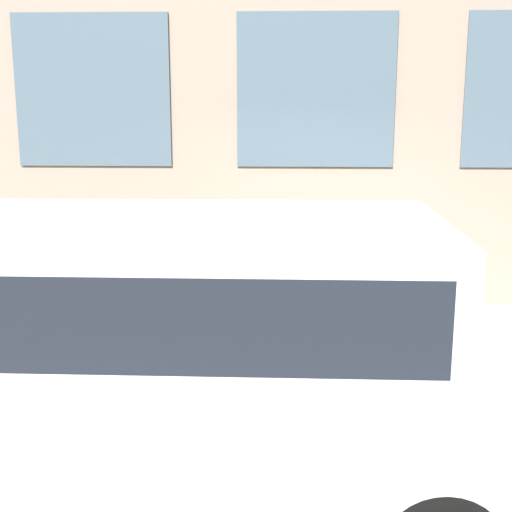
{
  "coord_description": "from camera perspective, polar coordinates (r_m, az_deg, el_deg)",
  "views": [
    {
      "loc": [
        -5.61,
        0.3,
        2.59
      ],
      "look_at": [
        0.65,
        0.57,
        1.18
      ],
      "focal_mm": 50.0,
      "sensor_mm": 36.0,
      "label": 1
    }
  ],
  "objects": [
    {
      "name": "parked_truck_white_near",
      "position": [
        4.52,
        -7.41,
        -7.37
      ],
      "size": [
        1.93,
        5.28,
        1.87
      ],
      "color": "black",
      "rests_on": "ground_plane"
    },
    {
      "name": "fire_hydrant",
      "position": [
        6.37,
        2.49,
        -5.98
      ],
      "size": [
        0.34,
        0.45,
        0.75
      ],
      "color": "red",
      "rests_on": "sidewalk"
    },
    {
      "name": "ground_plane",
      "position": [
        6.18,
        5.16,
        -12.17
      ],
      "size": [
        80.0,
        80.0,
        0.0
      ],
      "primitive_type": "plane",
      "color": "#514F4C"
    },
    {
      "name": "person",
      "position": [
        6.68,
        -2.36,
        -0.49
      ],
      "size": [
        0.36,
        0.24,
        1.5
      ],
      "rotation": [
        0.0,
        0.0,
        2.69
      ],
      "color": "#232328",
      "rests_on": "sidewalk"
    },
    {
      "name": "sidewalk",
      "position": [
        7.18,
        4.78,
        -7.81
      ],
      "size": [
        2.24,
        60.0,
        0.17
      ],
      "color": "#A8A093",
      "rests_on": "ground_plane"
    }
  ]
}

